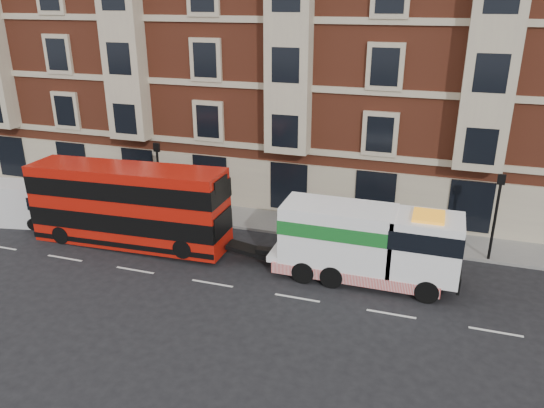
{
  "coord_description": "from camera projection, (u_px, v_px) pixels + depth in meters",
  "views": [
    {
      "loc": [
        9.13,
        -19.16,
        12.13
      ],
      "look_at": [
        1.54,
        4.0,
        2.57
      ],
      "focal_mm": 35.0,
      "sensor_mm": 36.0,
      "label": 1
    }
  ],
  "objects": [
    {
      "name": "lamp_post_west",
      "position": [
        159.0,
        174.0,
        30.27
      ],
      "size": [
        0.35,
        0.15,
        4.35
      ],
      "color": "black",
      "rests_on": "sidewalk"
    },
    {
      "name": "victorian_terrace",
      "position": [
        310.0,
        32.0,
        33.47
      ],
      "size": [
        45.0,
        12.0,
        20.4
      ],
      "color": "brown",
      "rests_on": "ground"
    },
    {
      "name": "box_van",
      "position": [
        15.0,
        203.0,
        30.09
      ],
      "size": [
        4.85,
        2.69,
        2.38
      ],
      "rotation": [
        0.0,
        0.0,
        0.2
      ],
      "color": "silver",
      "rests_on": "ground"
    },
    {
      "name": "tow_truck",
      "position": [
        364.0,
        243.0,
        23.68
      ],
      "size": [
        8.38,
        2.48,
        3.49
      ],
      "color": "white",
      "rests_on": "ground"
    },
    {
      "name": "ground",
      "position": [
        212.0,
        283.0,
        24.02
      ],
      "size": [
        120.0,
        120.0,
        0.0
      ],
      "primitive_type": "plane",
      "color": "black",
      "rests_on": "ground"
    },
    {
      "name": "lamp_post_east",
      "position": [
        496.0,
        211.0,
        25.05
      ],
      "size": [
        0.35,
        0.15,
        4.35
      ],
      "color": "black",
      "rests_on": "sidewalk"
    },
    {
      "name": "double_decker_bus",
      "position": [
        128.0,
        204.0,
        27.03
      ],
      "size": [
        10.47,
        2.4,
        4.24
      ],
      "color": "#BB150A",
      "rests_on": "ground"
    },
    {
      "name": "pedestrian",
      "position": [
        175.0,
        194.0,
        31.96
      ],
      "size": [
        0.74,
        0.66,
        1.69
      ],
      "primitive_type": "imported",
      "rotation": [
        0.0,
        0.0,
        -0.53
      ],
      "color": "#1B1B36",
      "rests_on": "sidewalk"
    },
    {
      "name": "sidewalk",
      "position": [
        265.0,
        220.0,
        30.63
      ],
      "size": [
        90.0,
        3.0,
        0.15
      ],
      "primitive_type": "cube",
      "color": "slate",
      "rests_on": "ground"
    }
  ]
}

